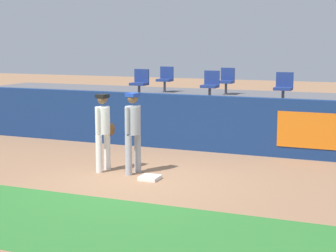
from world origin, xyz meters
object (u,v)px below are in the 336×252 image
at_px(seat_front_left, 140,81).
at_px(seat_front_center, 211,84).
at_px(first_base, 150,178).
at_px(seat_back_center, 227,80).
at_px(player_runner_visitor, 133,127).
at_px(seat_front_right, 284,86).
at_px(seat_back_left, 165,78).
at_px(player_fielder_home, 103,127).

height_order(seat_front_left, seat_front_center, same).
bearing_deg(first_base, seat_back_center, 92.43).
distance_m(player_runner_visitor, seat_front_left, 4.88).
relative_size(seat_front_right, seat_back_left, 1.00).
height_order(seat_front_left, seat_back_center, same).
bearing_deg(seat_back_left, seat_front_right, -22.93).
bearing_deg(seat_back_center, seat_front_center, -88.54).
relative_size(first_base, seat_front_center, 0.48).
relative_size(player_runner_visitor, seat_back_center, 2.12).
xyz_separation_m(player_fielder_home, seat_front_right, (3.14, 4.46, 0.68)).
xyz_separation_m(player_fielder_home, seat_front_left, (-1.20, 4.46, 0.68)).
relative_size(seat_back_left, seat_back_center, 1.00).
bearing_deg(first_base, seat_front_center, 92.80).
bearing_deg(player_fielder_home, player_runner_visitor, 99.01).
relative_size(seat_front_right, seat_back_center, 1.00).
distance_m(player_runner_visitor, seat_back_center, 6.28).
relative_size(player_runner_visitor, seat_front_right, 2.12).
bearing_deg(seat_front_center, seat_front_right, 0.01).
distance_m(seat_back_left, seat_back_center, 2.11).
distance_m(first_base, seat_front_left, 5.63).
xyz_separation_m(seat_front_right, seat_front_center, (-2.10, -0.00, -0.00)).
height_order(seat_front_right, seat_back_center, same).
bearing_deg(seat_front_left, player_runner_visitor, -66.63).
height_order(first_base, player_fielder_home, player_fielder_home).
distance_m(player_runner_visitor, seat_back_left, 6.53).
bearing_deg(seat_front_left, player_fielder_home, -75.00).
bearing_deg(seat_back_left, seat_front_left, -92.64).
bearing_deg(seat_front_center, seat_back_center, 91.46).
distance_m(player_runner_visitor, seat_front_right, 5.10).
bearing_deg(seat_front_left, seat_back_left, 87.36).
height_order(first_base, seat_back_center, seat_back_center).
xyz_separation_m(seat_front_center, seat_back_center, (-0.05, 1.80, -0.00)).
bearing_deg(player_runner_visitor, first_base, 70.65).
distance_m(seat_front_left, seat_back_center, 2.84).
height_order(seat_front_left, seat_back_left, same).
relative_size(seat_front_left, seat_front_center, 1.00).
distance_m(player_fielder_home, seat_back_center, 6.38).
height_order(player_runner_visitor, seat_front_right, seat_front_right).
bearing_deg(seat_front_left, seat_front_center, -0.01).
bearing_deg(player_fielder_home, seat_back_center, 177.90).
bearing_deg(seat_front_center, seat_front_left, 179.99).
distance_m(first_base, seat_back_left, 7.19).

